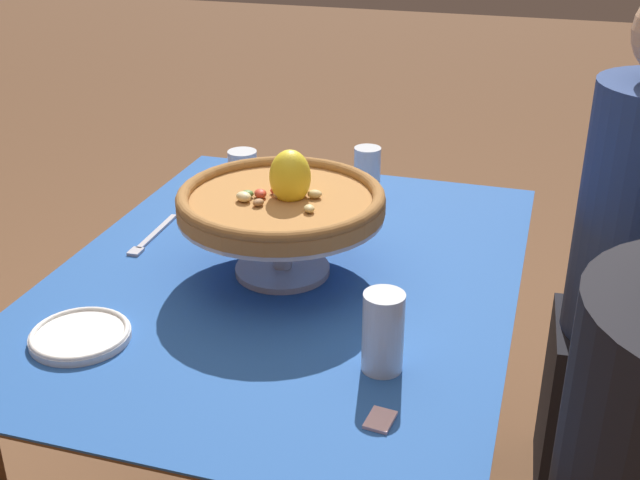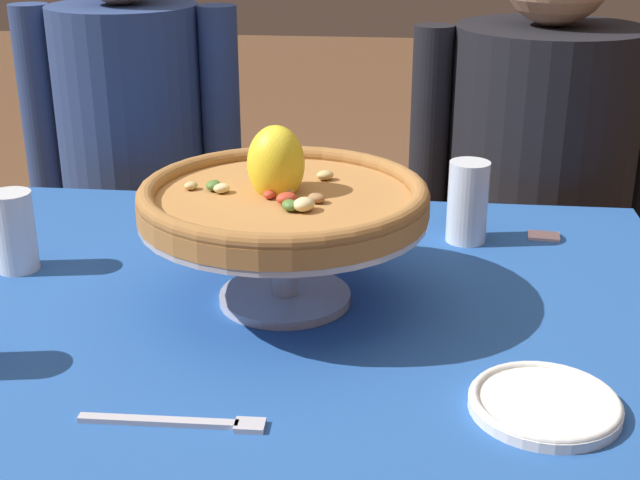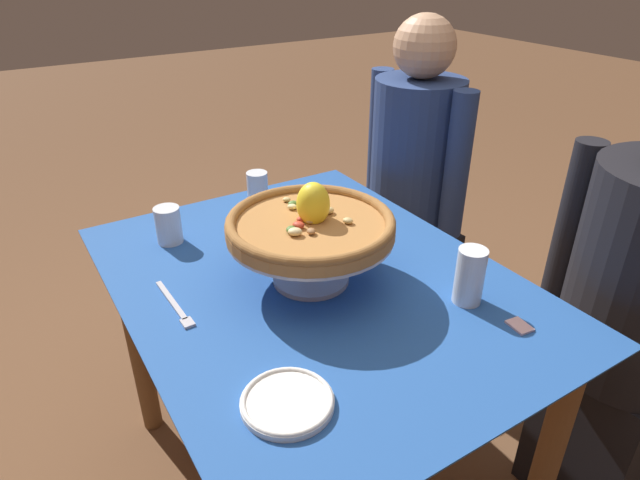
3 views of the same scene
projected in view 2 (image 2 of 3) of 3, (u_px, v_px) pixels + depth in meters
name	position (u px, v px, depth m)	size (l,w,h in m)	color
dining_table	(287.00, 371.00, 1.25)	(1.11, 0.86, 0.72)	brown
pizza_stand	(285.00, 239.00, 1.17)	(0.38, 0.38, 0.13)	#B7B7C1
pizza	(283.00, 196.00, 1.15)	(0.38, 0.38, 0.11)	#AD753D
water_glass_back_right	(467.00, 207.00, 1.39)	(0.06, 0.06, 0.13)	white
water_glass_side_left	(15.00, 237.00, 1.28)	(0.06, 0.06, 0.12)	white
side_plate	(545.00, 403.00, 0.94)	(0.16, 0.16, 0.02)	white
dinner_fork	(183.00, 422.00, 0.92)	(0.20, 0.02, 0.01)	#B7B7C1
sugar_packet	(544.00, 236.00, 1.42)	(0.05, 0.04, 0.01)	beige
diner_left	(139.00, 215.00, 1.93)	(0.46, 0.33, 1.23)	black
diner_right	(535.00, 218.00, 1.85)	(0.54, 0.40, 1.21)	black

